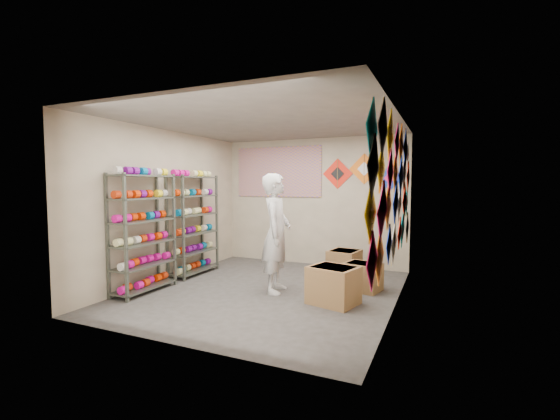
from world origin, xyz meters
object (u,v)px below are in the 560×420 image
at_px(carton_a, 333,285).
at_px(carton_c, 344,263).
at_px(shopkeeper, 276,233).
at_px(shelf_rack_front, 143,233).
at_px(carton_b, 363,277).
at_px(shelf_rack_back, 193,225).

xyz_separation_m(carton_a, carton_c, (-0.25, 1.63, -0.02)).
height_order(shopkeeper, carton_c, shopkeeper).
distance_m(carton_a, carton_c, 1.65).
bearing_deg(carton_c, carton_a, -72.73).
height_order(carton_a, carton_c, carton_a).
xyz_separation_m(shelf_rack_front, shopkeeper, (1.94, 0.87, -0.00)).
relative_size(shopkeeper, carton_c, 3.36).
relative_size(shopkeeper, carton_b, 3.46).
height_order(shelf_rack_back, carton_a, shelf_rack_back).
bearing_deg(shopkeeper, carton_a, -113.78).
bearing_deg(shelf_rack_front, carton_c, 40.28).
distance_m(shelf_rack_front, carton_a, 3.09).
bearing_deg(carton_b, shopkeeper, -139.83).
xyz_separation_m(shelf_rack_back, carton_b, (3.20, 0.21, -0.73)).
xyz_separation_m(shelf_rack_front, carton_b, (3.20, 1.51, -0.73)).
height_order(shelf_rack_front, carton_a, shelf_rack_front).
xyz_separation_m(shelf_rack_back, carton_c, (2.70, 0.98, -0.70)).
distance_m(shelf_rack_front, carton_b, 3.61).
bearing_deg(shopkeeper, carton_b, -74.53).
bearing_deg(shelf_rack_back, shopkeeper, -12.52).
bearing_deg(carton_b, shelf_rack_back, -163.11).
distance_m(shopkeeper, carton_a, 1.23).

